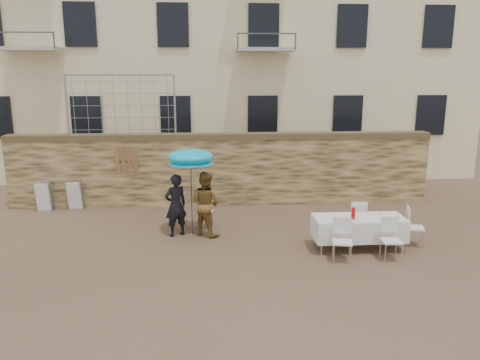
{
  "coord_description": "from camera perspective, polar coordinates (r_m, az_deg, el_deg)",
  "views": [
    {
      "loc": [
        -0.32,
        -9.35,
        4.05
      ],
      "look_at": [
        0.4,
        2.2,
        1.4
      ],
      "focal_mm": 35.0,
      "sensor_mm": 36.0,
      "label": 1
    }
  ],
  "objects": [
    {
      "name": "table_chair_side",
      "position": [
        11.95,
        20.56,
        -5.34
      ],
      "size": [
        0.59,
        0.59,
        0.96
      ],
      "primitive_type": null,
      "rotation": [
        0.0,
        0.0,
        1.31
      ],
      "color": "white",
      "rests_on": "ground"
    },
    {
      "name": "table_chair_front_left",
      "position": [
        10.52,
        12.37,
        -7.26
      ],
      "size": [
        0.57,
        0.57,
        0.96
      ],
      "primitive_type": null,
      "rotation": [
        0.0,
        0.0,
        -0.2
      ],
      "color": "white",
      "rests_on": "ground"
    },
    {
      "name": "couple_chair_left",
      "position": [
        12.52,
        -7.62,
        -3.78
      ],
      "size": [
        0.61,
        0.61,
        0.96
      ],
      "primitive_type": null,
      "rotation": [
        0.0,
        0.0,
        3.48
      ],
      "color": "white",
      "rests_on": "ground"
    },
    {
      "name": "table_chair_front_right",
      "position": [
        10.87,
        18.0,
        -6.94
      ],
      "size": [
        0.49,
        0.49,
        0.96
      ],
      "primitive_type": null,
      "rotation": [
        0.0,
        0.0,
        -0.03
      ],
      "color": "white",
      "rests_on": "ground"
    },
    {
      "name": "ground",
      "position": [
        10.2,
        -1.5,
        -10.51
      ],
      "size": [
        80.0,
        80.0,
        0.0
      ],
      "primitive_type": "plane",
      "color": "brown",
      "rests_on": "ground"
    },
    {
      "name": "chair_stack_left",
      "position": [
        15.37,
        -22.55,
        -1.62
      ],
      "size": [
        0.46,
        0.47,
        0.92
      ],
      "primitive_type": null,
      "color": "white",
      "rests_on": "ground"
    },
    {
      "name": "banquet_table",
      "position": [
        11.29,
        14.34,
        -4.62
      ],
      "size": [
        2.1,
        0.85,
        0.78
      ],
      "color": "white",
      "rests_on": "ground"
    },
    {
      "name": "chair_stack_right",
      "position": [
        15.1,
        -19.31,
        -1.6
      ],
      "size": [
        0.46,
        0.4,
        0.92
      ],
      "primitive_type": null,
      "color": "white",
      "rests_on": "ground"
    },
    {
      "name": "man_suit",
      "position": [
        11.91,
        -7.84,
        -3.06
      ],
      "size": [
        0.7,
        0.62,
        1.6
      ],
      "primitive_type": "imported",
      "rotation": [
        0.0,
        0.0,
        3.64
      ],
      "color": "black",
      "rests_on": "ground"
    },
    {
      "name": "wood_planks",
      "position": [
        14.68,
        -13.38,
        0.55
      ],
      "size": [
        0.7,
        0.2,
        2.0
      ],
      "primitive_type": null,
      "color": "#A37749",
      "rests_on": "ground"
    },
    {
      "name": "umbrella",
      "position": [
        11.72,
        -6.03,
        2.54
      ],
      "size": [
        1.2,
        1.2,
        2.07
      ],
      "color": "#3F3F44",
      "rests_on": "ground"
    },
    {
      "name": "soda_bottle",
      "position": [
        11.04,
        13.63,
        -4.03
      ],
      "size": [
        0.09,
        0.09,
        0.26
      ],
      "primitive_type": "cylinder",
      "color": "red",
      "rests_on": "banquet_table"
    },
    {
      "name": "chain_link_fence",
      "position": [
        14.63,
        -14.29,
        8.78
      ],
      "size": [
        3.2,
        0.06,
        1.8
      ],
      "primitive_type": null,
      "color": "gray",
      "rests_on": "stone_wall"
    },
    {
      "name": "stone_wall",
      "position": [
        14.65,
        -2.25,
        1.27
      ],
      "size": [
        13.0,
        0.5,
        2.2
      ],
      "primitive_type": "cube",
      "color": "olive",
      "rests_on": "ground"
    },
    {
      "name": "woman_dress",
      "position": [
        11.87,
        -4.23,
        -2.89
      ],
      "size": [
        1.02,
        0.98,
        1.66
      ],
      "primitive_type": "imported",
      "rotation": [
        0.0,
        0.0,
        2.5
      ],
      "color": "olive",
      "rests_on": "ground"
    },
    {
      "name": "couple_chair_right",
      "position": [
        12.49,
        -4.41,
        -3.75
      ],
      "size": [
        0.59,
        0.59,
        0.96
      ],
      "primitive_type": null,
      "rotation": [
        0.0,
        0.0,
        2.88
      ],
      "color": "white",
      "rests_on": "ground"
    },
    {
      "name": "table_chair_back",
      "position": [
        12.15,
        14.03,
        -4.59
      ],
      "size": [
        0.5,
        0.5,
        0.96
      ],
      "primitive_type": null,
      "rotation": [
        0.0,
        0.0,
        3.09
      ],
      "color": "white",
      "rests_on": "ground"
    }
  ]
}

